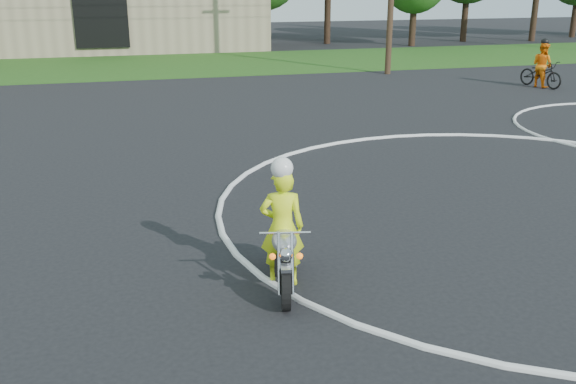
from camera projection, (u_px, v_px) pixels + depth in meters
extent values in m
cube|color=#1E4714|center=(257.00, 62.00, 34.72)|extent=(120.00, 10.00, 0.02)
torus|color=silver|center=(521.00, 205.00, 12.75)|extent=(12.12, 12.12, 0.12)
cylinder|color=black|center=(286.00, 289.00, 8.67)|extent=(0.25, 0.61, 0.60)
cylinder|color=black|center=(282.00, 248.00, 9.99)|extent=(0.25, 0.61, 0.60)
cube|color=black|center=(284.00, 259.00, 9.34)|extent=(0.39, 0.59, 0.30)
ellipsoid|color=silver|center=(284.00, 241.00, 9.04)|extent=(0.49, 0.70, 0.28)
cube|color=black|center=(283.00, 230.00, 9.52)|extent=(0.38, 0.64, 0.10)
cylinder|color=#BCBCC2|center=(279.00, 263.00, 8.63)|extent=(0.12, 0.36, 0.80)
cylinder|color=silver|center=(292.00, 263.00, 8.64)|extent=(0.12, 0.36, 0.80)
cube|color=white|center=(286.00, 268.00, 8.55)|extent=(0.18, 0.24, 0.05)
cylinder|color=white|center=(285.00, 233.00, 8.68)|extent=(0.69, 0.19, 0.04)
sphere|color=silver|center=(286.00, 255.00, 8.40)|extent=(0.18, 0.18, 0.18)
sphere|color=#FF640C|center=(272.00, 257.00, 8.42)|extent=(0.09, 0.09, 0.09)
sphere|color=orange|center=(300.00, 256.00, 8.44)|extent=(0.09, 0.09, 0.09)
cylinder|color=silver|center=(293.00, 254.00, 9.76)|extent=(0.25, 0.79, 0.08)
imported|color=#E8FF1A|center=(282.00, 227.00, 9.24)|extent=(0.72, 0.55, 1.76)
sphere|color=white|center=(282.00, 168.00, 8.91)|extent=(0.32, 0.32, 0.32)
imported|color=black|center=(541.00, 74.00, 26.56)|extent=(1.21, 2.20, 1.09)
imported|color=orange|center=(542.00, 65.00, 26.45)|extent=(0.88, 1.03, 1.82)
sphere|color=black|center=(545.00, 42.00, 26.15)|extent=(0.32, 0.32, 0.32)
cube|color=black|center=(101.00, 21.00, 36.59)|extent=(3.00, 0.16, 3.00)
cylinder|color=#382619|center=(263.00, 23.00, 41.12)|extent=(0.44, 0.44, 3.24)
cylinder|color=#382619|center=(328.00, 14.00, 44.09)|extent=(0.44, 0.44, 3.96)
cylinder|color=#382619|center=(413.00, 24.00, 42.76)|extent=(0.44, 0.44, 2.88)
cylinder|color=#382619|center=(465.00, 16.00, 45.72)|extent=(0.44, 0.44, 3.60)
cylinder|color=#382619|center=(535.00, 10.00, 45.94)|extent=(0.44, 0.44, 4.32)
cylinder|color=#382619|center=(575.00, 16.00, 49.19)|extent=(0.44, 0.44, 3.24)
cylinder|color=#382619|center=(199.00, 26.00, 41.10)|extent=(0.44, 0.44, 2.88)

